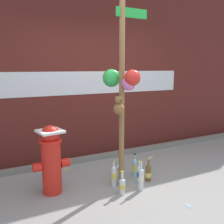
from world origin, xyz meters
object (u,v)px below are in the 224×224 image
Objects in this scene: bottle_5 at (141,178)px; bottle_6 at (114,175)px; bottle_0 at (118,172)px; bottle_2 at (135,167)px; fire_hydrant at (51,158)px; memorial_post at (122,63)px; bottle_4 at (139,174)px; bottle_3 at (148,173)px; bottle_1 at (122,185)px.

bottle_5 is 0.39m from bottle_6.
bottle_0 is 0.45m from bottle_5.
bottle_2 is at bearing 68.91° from bottle_5.
fire_hydrant is 2.56× the size of bottle_2.
memorial_post is at bearing -154.70° from bottle_2.
bottle_6 is at bearing 168.70° from bottle_4.
bottle_5 reaches higher than bottle_6.
fire_hydrant reaches higher than bottle_3.
bottle_3 is (0.09, -0.23, -0.03)m from bottle_2.
bottle_4 is (-0.06, -0.21, -0.01)m from bottle_2.
bottle_0 is 0.92× the size of bottle_3.
bottle_1 is 0.56m from bottle_3.
bottle_5 is at bearing -46.42° from bottle_6.
bottle_3 is 0.53m from bottle_6.
bottle_3 is at bearing -67.65° from bottle_2.
fire_hydrant is 1.23m from bottle_5.
fire_hydrant is 2.94× the size of bottle_0.
bottle_2 is 0.45m from bottle_5.
memorial_post is at bearing 167.41° from bottle_4.
bottle_1 is 0.93× the size of bottle_3.
bottle_3 is 0.32m from bottle_5.
bottle_0 is 0.45m from bottle_3.
memorial_post reaches higher than bottle_4.
bottle_1 is at bearing -162.34° from bottle_3.
bottle_6 is (-0.53, 0.09, 0.03)m from bottle_3.
memorial_post is 9.23× the size of bottle_0.
bottle_0 is 0.29m from bottle_2.
memorial_post is 1.58m from bottle_4.
bottle_2 is (1.25, -0.06, -0.33)m from fire_hydrant.
fire_hydrant is at bearing 150.23° from bottle_1.
bottle_0 is (0.04, 0.16, -1.58)m from memorial_post.
memorial_post is 8.50× the size of bottle_3.
bottle_1 is 0.84× the size of bottle_6.
bottle_4 is 0.23m from bottle_5.
fire_hydrant is at bearing 177.17° from bottle_2.
bottle_4 is (0.22, -0.22, 0.02)m from bottle_0.
bottle_3 is at bearing -9.57° from bottle_6.
bottle_2 is (0.44, 0.40, 0.03)m from bottle_1.
bottle_1 is at bearing -29.77° from fire_hydrant.
bottle_1 is (-0.12, -0.24, -1.58)m from memorial_post.
memorial_post is 1.56m from bottle_5.
bottle_4 is 0.92× the size of bottle_6.
fire_hydrant is at bearing 166.15° from bottle_6.
bottle_4 is at bearing -13.06° from fire_hydrant.
bottle_3 is (0.42, -0.07, -1.57)m from memorial_post.
fire_hydrant is 1.42m from bottle_3.
fire_hydrant is 1.29m from bottle_2.
bottle_2 is 0.88× the size of bottle_5.
memorial_post is at bearing -104.20° from bottle_0.
bottle_6 is (-0.27, 0.28, -0.01)m from bottle_5.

